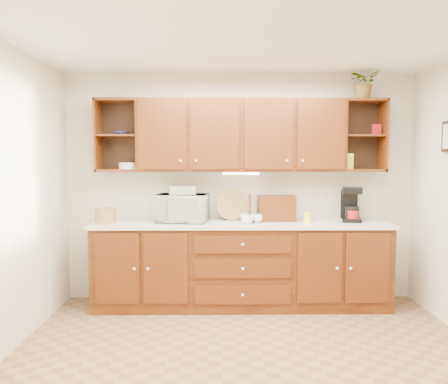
{
  "coord_description": "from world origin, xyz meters",
  "views": [
    {
      "loc": [
        -0.24,
        -3.31,
        1.63
      ],
      "look_at": [
        -0.19,
        1.15,
        1.29
      ],
      "focal_mm": 35.0,
      "sensor_mm": 36.0,
      "label": 1
    }
  ],
  "objects_px": {
    "bread_box": "(276,208)",
    "potted_plant": "(364,83)",
    "coffee_maker": "(351,205)",
    "microwave": "(182,208)"
  },
  "relations": [
    {
      "from": "bread_box",
      "to": "potted_plant",
      "type": "bearing_deg",
      "value": -2.64
    },
    {
      "from": "bread_box",
      "to": "coffee_maker",
      "type": "distance_m",
      "value": 0.83
    },
    {
      "from": "coffee_maker",
      "to": "potted_plant",
      "type": "bearing_deg",
      "value": 28.61
    },
    {
      "from": "microwave",
      "to": "potted_plant",
      "type": "relative_size",
      "value": 1.54
    },
    {
      "from": "microwave",
      "to": "coffee_maker",
      "type": "bearing_deg",
      "value": 9.46
    },
    {
      "from": "microwave",
      "to": "coffee_maker",
      "type": "relative_size",
      "value": 1.44
    },
    {
      "from": "microwave",
      "to": "potted_plant",
      "type": "distance_m",
      "value": 2.43
    },
    {
      "from": "microwave",
      "to": "coffee_maker",
      "type": "xyz_separation_m",
      "value": [
        1.88,
        0.03,
        0.03
      ]
    },
    {
      "from": "bread_box",
      "to": "potted_plant",
      "type": "distance_m",
      "value": 1.68
    },
    {
      "from": "coffee_maker",
      "to": "potted_plant",
      "type": "distance_m",
      "value": 1.35
    }
  ]
}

